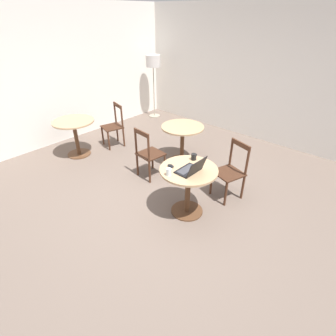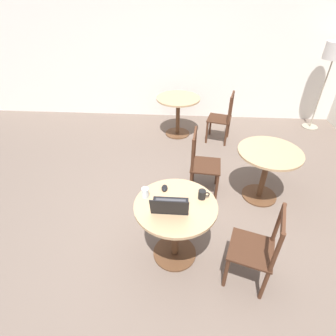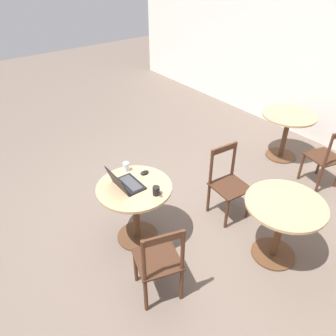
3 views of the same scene
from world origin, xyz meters
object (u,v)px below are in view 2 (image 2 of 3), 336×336
at_px(cafe_table_near, 175,218).
at_px(mug, 202,194).
at_px(laptop, 170,206).
at_px(cafe_table_mid, 267,163).
at_px(floor_lamp, 334,55).
at_px(chair_far_right, 222,118).
at_px(drinking_glass, 145,193).
at_px(cafe_table_far, 178,107).
at_px(chair_near_right, 257,250).
at_px(chair_mid_left, 202,164).
at_px(mouse, 165,188).

xyz_separation_m(cafe_table_near, mug, (0.24, 0.10, 0.22)).
bearing_deg(laptop, mug, 30.66).
height_order(cafe_table_mid, mug, mug).
xyz_separation_m(floor_lamp, laptop, (-2.62, -3.25, -0.60)).
relative_size(laptop, mug, 3.04).
relative_size(chair_far_right, drinking_glass, 8.97).
height_order(chair_far_right, drinking_glass, chair_far_right).
bearing_deg(mug, cafe_table_far, 96.82).
bearing_deg(floor_lamp, mug, -127.13).
relative_size(cafe_table_far, chair_near_right, 0.88).
bearing_deg(cafe_table_near, cafe_table_mid, 42.28).
xyz_separation_m(cafe_table_mid, chair_mid_left, (-0.79, 0.08, -0.11)).
bearing_deg(floor_lamp, cafe_table_far, -170.22).
xyz_separation_m(cafe_table_near, floor_lamp, (2.57, 3.18, 0.82)).
height_order(chair_near_right, mouse, chair_near_right).
distance_m(chair_near_right, floor_lamp, 3.98).
xyz_separation_m(chair_near_right, mug, (-0.49, 0.34, 0.33)).
xyz_separation_m(chair_far_right, mouse, (-0.82, -2.31, 0.30)).
relative_size(cafe_table_far, chair_far_right, 0.88).
bearing_deg(mouse, laptop, -75.92).
bearing_deg(cafe_table_near, chair_mid_left, 74.11).
distance_m(cafe_table_mid, chair_far_right, 1.57).
distance_m(chair_far_right, drinking_glass, 2.65).
relative_size(cafe_table_mid, cafe_table_far, 1.00).
bearing_deg(cafe_table_far, mug, -83.18).
bearing_deg(chair_far_right, cafe_table_near, -105.62).
distance_m(chair_far_right, floor_lamp, 2.18).
bearing_deg(chair_near_right, cafe_table_far, 105.26).
xyz_separation_m(cafe_table_near, chair_near_right, (0.74, -0.23, -0.11)).
bearing_deg(chair_far_right, mouse, -109.64).
xyz_separation_m(mouse, mug, (0.36, -0.11, 0.03)).
distance_m(cafe_table_mid, chair_near_right, 1.29).
distance_m(chair_near_right, drinking_glass, 1.13).
height_order(laptop, mug, laptop).
height_order(laptop, mouse, laptop).
distance_m(chair_mid_left, drinking_glass, 1.21).
xyz_separation_m(chair_far_right, laptop, (-0.75, -2.59, 0.33)).
relative_size(cafe_table_far, mouse, 7.74).
distance_m(chair_mid_left, chair_far_right, 1.49).
height_order(cafe_table_mid, chair_far_right, chair_far_right).
bearing_deg(cafe_table_mid, chair_far_right, 104.68).
height_order(cafe_table_far, chair_near_right, chair_near_right).
distance_m(floor_lamp, mug, 3.90).
bearing_deg(cafe_table_far, mouse, -91.13).
bearing_deg(chair_mid_left, chair_near_right, -71.97).
bearing_deg(mouse, chair_mid_left, 63.85).
relative_size(cafe_table_near, mug, 7.11).
height_order(cafe_table_near, chair_far_right, chair_far_right).
relative_size(chair_mid_left, chair_far_right, 1.00).
height_order(cafe_table_mid, laptop, laptop).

